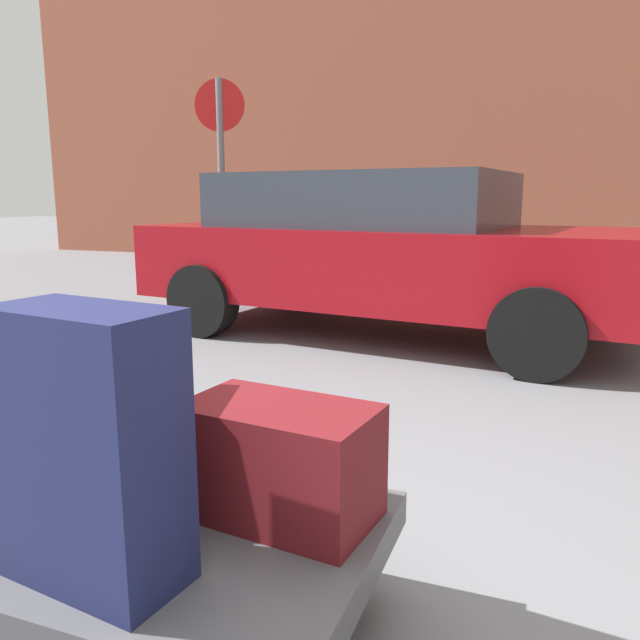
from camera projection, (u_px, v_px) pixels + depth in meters
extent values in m
plane|color=slate|center=(170.00, 637.00, 1.77)|extent=(60.00, 60.00, 0.00)
cube|color=#4C4C51|center=(165.00, 543.00, 1.71)|extent=(1.14, 0.86, 0.10)
cylinder|color=black|center=(334.00, 570.00, 1.88)|extent=(0.24, 0.06, 0.24)
cylinder|color=black|center=(120.00, 523.00, 2.15)|extent=(0.24, 0.06, 0.24)
cube|color=#4C5128|center=(94.00, 458.00, 1.82)|extent=(0.62, 0.50, 0.27)
cube|color=maroon|center=(279.00, 461.00, 1.73)|extent=(0.56, 0.37, 0.32)
cube|color=#191E47|center=(89.00, 447.00, 1.42)|extent=(0.46, 0.28, 0.64)
cube|color=#51331E|center=(87.00, 371.00, 1.77)|extent=(0.45, 0.40, 0.26)
cube|color=maroon|center=(390.00, 263.00, 5.54)|extent=(4.50, 2.36, 0.64)
cube|color=#2D333D|center=(365.00, 200.00, 5.55)|extent=(2.60, 1.89, 0.46)
cylinder|color=black|center=(571.00, 298.00, 5.67)|extent=(0.66, 0.30, 0.64)
cylinder|color=black|center=(538.00, 333.00, 4.20)|extent=(0.66, 0.30, 0.64)
cylinder|color=black|center=(300.00, 279.00, 6.99)|extent=(0.66, 0.30, 0.64)
cylinder|color=black|center=(203.00, 300.00, 5.53)|extent=(0.66, 0.30, 0.64)
cylinder|color=slate|center=(222.00, 201.00, 6.31)|extent=(0.07, 0.07, 2.35)
cylinder|color=red|center=(219.00, 105.00, 6.13)|extent=(0.49, 0.13, 0.50)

